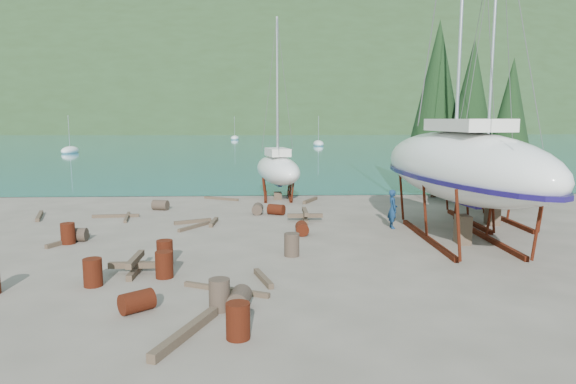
{
  "coord_description": "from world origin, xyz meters",
  "views": [
    {
      "loc": [
        -0.16,
        -19.46,
        5.19
      ],
      "look_at": [
        0.8,
        3.0,
        1.97
      ],
      "focal_mm": 32.0,
      "sensor_mm": 36.0,
      "label": 1
    }
  ],
  "objects_px": {
    "large_sailboat_near": "(460,165)",
    "large_sailboat_far": "(491,172)",
    "small_sailboat_shore": "(278,169)",
    "worker": "(393,209)"
  },
  "relations": [
    {
      "from": "large_sailboat_near",
      "to": "large_sailboat_far",
      "type": "xyz_separation_m",
      "value": [
        2.93,
        3.59,
        -0.69
      ]
    },
    {
      "from": "large_sailboat_near",
      "to": "small_sailboat_shore",
      "type": "xyz_separation_m",
      "value": [
        -7.46,
        12.16,
        -1.32
      ]
    },
    {
      "from": "large_sailboat_near",
      "to": "large_sailboat_far",
      "type": "relative_size",
      "value": 1.29
    },
    {
      "from": "worker",
      "to": "large_sailboat_far",
      "type": "bearing_deg",
      "value": -80.48
    },
    {
      "from": "large_sailboat_near",
      "to": "worker",
      "type": "height_order",
      "value": "large_sailboat_near"
    },
    {
      "from": "large_sailboat_far",
      "to": "worker",
      "type": "distance_m",
      "value": 5.47
    },
    {
      "from": "small_sailboat_shore",
      "to": "large_sailboat_near",
      "type": "bearing_deg",
      "value": -71.05
    },
    {
      "from": "large_sailboat_far",
      "to": "worker",
      "type": "bearing_deg",
      "value": -157.02
    },
    {
      "from": "large_sailboat_far",
      "to": "small_sailboat_shore",
      "type": "bearing_deg",
      "value": 152.0
    },
    {
      "from": "small_sailboat_shore",
      "to": "worker",
      "type": "distance_m",
      "value": 11.0
    }
  ]
}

